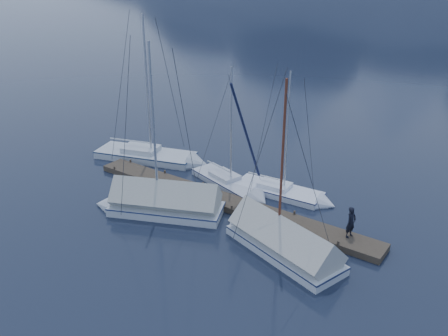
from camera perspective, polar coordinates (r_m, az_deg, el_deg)
The scene contains 9 objects.
ground at distance 25.06m, azimuth -2.66°, elevation -6.12°, with size 1000.00×1000.00×0.00m, color black.
dock at distance 26.41m, azimuth 0.00°, elevation -4.16°, with size 18.00×1.50×0.54m.
mooring_posts at distance 26.56m, azimuth -0.88°, elevation -3.41°, with size 15.12×1.52×0.35m.
sailboat_open_left at distance 32.40m, azimuth -7.81°, elevation 1.22°, with size 8.22×4.42×10.47m.
sailboat_open_mid at distance 28.14m, azimuth 1.37°, elevation -2.25°, with size 6.21×3.32×7.91m.
sailboat_open_right at distance 27.46m, azimuth 8.01°, elevation -3.19°, with size 6.09×2.57×7.93m.
sailboat_covered_near at distance 22.57m, azimuth 6.26°, elevation -8.58°, with size 7.25×4.05×9.02m.
sailboat_covered_far at distance 25.70m, azimuth -8.18°, elevation -4.31°, with size 7.35×4.73×9.94m.
person at distance 23.28m, azimuth 15.03°, elevation -6.32°, with size 0.57×0.37×1.56m, color black.
Camera 1 is at (13.48, -17.07, 12.44)m, focal length 38.00 mm.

